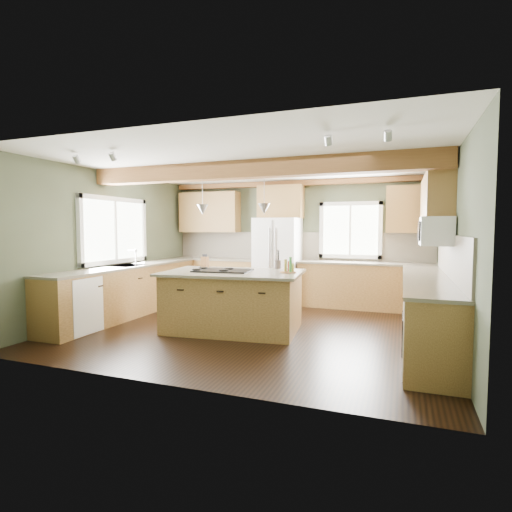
% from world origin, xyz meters
% --- Properties ---
extents(floor, '(5.60, 5.60, 0.00)m').
position_xyz_m(floor, '(0.00, 0.00, 0.00)').
color(floor, black).
rests_on(floor, ground).
extents(ceiling, '(5.60, 5.60, 0.00)m').
position_xyz_m(ceiling, '(0.00, 0.00, 2.60)').
color(ceiling, silver).
rests_on(ceiling, wall_back).
extents(wall_back, '(5.60, 0.00, 5.60)m').
position_xyz_m(wall_back, '(0.00, 2.50, 1.30)').
color(wall_back, '#404531').
rests_on(wall_back, ground).
extents(wall_left, '(0.00, 5.00, 5.00)m').
position_xyz_m(wall_left, '(-2.80, 0.00, 1.30)').
color(wall_left, '#404531').
rests_on(wall_left, ground).
extents(wall_right, '(0.00, 5.00, 5.00)m').
position_xyz_m(wall_right, '(2.80, 0.00, 1.30)').
color(wall_right, '#404531').
rests_on(wall_right, ground).
extents(ceiling_beam, '(5.55, 0.26, 0.26)m').
position_xyz_m(ceiling_beam, '(0.00, -0.24, 2.47)').
color(ceiling_beam, brown).
rests_on(ceiling_beam, ceiling).
extents(soffit_trim, '(5.55, 0.20, 0.10)m').
position_xyz_m(soffit_trim, '(0.00, 2.40, 2.54)').
color(soffit_trim, brown).
rests_on(soffit_trim, ceiling).
extents(backsplash_back, '(5.58, 0.03, 0.58)m').
position_xyz_m(backsplash_back, '(0.00, 2.48, 1.21)').
color(backsplash_back, brown).
rests_on(backsplash_back, wall_back).
extents(backsplash_right, '(0.03, 3.70, 0.58)m').
position_xyz_m(backsplash_right, '(2.78, 0.05, 1.21)').
color(backsplash_right, brown).
rests_on(backsplash_right, wall_right).
extents(base_cab_back_left, '(2.02, 0.60, 0.88)m').
position_xyz_m(base_cab_back_left, '(-1.79, 2.20, 0.44)').
color(base_cab_back_left, brown).
rests_on(base_cab_back_left, floor).
extents(counter_back_left, '(2.06, 0.64, 0.04)m').
position_xyz_m(counter_back_left, '(-1.79, 2.20, 0.90)').
color(counter_back_left, brown).
rests_on(counter_back_left, base_cab_back_left).
extents(base_cab_back_right, '(2.62, 0.60, 0.88)m').
position_xyz_m(base_cab_back_right, '(1.49, 2.20, 0.44)').
color(base_cab_back_right, brown).
rests_on(base_cab_back_right, floor).
extents(counter_back_right, '(2.66, 0.64, 0.04)m').
position_xyz_m(counter_back_right, '(1.49, 2.20, 0.90)').
color(counter_back_right, brown).
rests_on(counter_back_right, base_cab_back_right).
extents(base_cab_left, '(0.60, 3.70, 0.88)m').
position_xyz_m(base_cab_left, '(-2.50, 0.05, 0.44)').
color(base_cab_left, brown).
rests_on(base_cab_left, floor).
extents(counter_left, '(0.64, 3.74, 0.04)m').
position_xyz_m(counter_left, '(-2.50, 0.05, 0.90)').
color(counter_left, brown).
rests_on(counter_left, base_cab_left).
extents(base_cab_right, '(0.60, 3.70, 0.88)m').
position_xyz_m(base_cab_right, '(2.50, 0.05, 0.44)').
color(base_cab_right, brown).
rests_on(base_cab_right, floor).
extents(counter_right, '(0.64, 3.74, 0.04)m').
position_xyz_m(counter_right, '(2.50, 0.05, 0.90)').
color(counter_right, brown).
rests_on(counter_right, base_cab_right).
extents(upper_cab_back_left, '(1.40, 0.35, 0.90)m').
position_xyz_m(upper_cab_back_left, '(-1.99, 2.33, 1.95)').
color(upper_cab_back_left, brown).
rests_on(upper_cab_back_left, wall_back).
extents(upper_cab_over_fridge, '(0.96, 0.35, 0.70)m').
position_xyz_m(upper_cab_over_fridge, '(-0.30, 2.33, 2.15)').
color(upper_cab_over_fridge, brown).
rests_on(upper_cab_over_fridge, wall_back).
extents(upper_cab_right, '(0.35, 2.20, 0.90)m').
position_xyz_m(upper_cab_right, '(2.62, 0.90, 1.95)').
color(upper_cab_right, brown).
rests_on(upper_cab_right, wall_right).
extents(upper_cab_back_corner, '(0.90, 0.35, 0.90)m').
position_xyz_m(upper_cab_back_corner, '(2.30, 2.33, 1.95)').
color(upper_cab_back_corner, brown).
rests_on(upper_cab_back_corner, wall_back).
extents(window_left, '(0.04, 1.60, 1.05)m').
position_xyz_m(window_left, '(-2.78, 0.05, 1.55)').
color(window_left, white).
rests_on(window_left, wall_left).
extents(window_back, '(1.10, 0.04, 1.00)m').
position_xyz_m(window_back, '(1.15, 2.48, 1.55)').
color(window_back, white).
rests_on(window_back, wall_back).
extents(sink, '(0.50, 0.65, 0.03)m').
position_xyz_m(sink, '(-2.50, 0.05, 0.91)').
color(sink, '#262628').
rests_on(sink, counter_left).
extents(faucet, '(0.02, 0.02, 0.28)m').
position_xyz_m(faucet, '(-2.32, 0.05, 1.05)').
color(faucet, '#B2B2B7').
rests_on(faucet, sink).
extents(dishwasher, '(0.60, 0.60, 0.84)m').
position_xyz_m(dishwasher, '(-2.49, -1.25, 0.43)').
color(dishwasher, white).
rests_on(dishwasher, floor).
extents(oven, '(0.60, 0.72, 0.84)m').
position_xyz_m(oven, '(2.49, -1.25, 0.43)').
color(oven, white).
rests_on(oven, floor).
extents(microwave, '(0.40, 0.70, 0.38)m').
position_xyz_m(microwave, '(2.58, -0.05, 1.55)').
color(microwave, white).
rests_on(microwave, wall_right).
extents(pendant_left, '(0.18, 0.18, 0.16)m').
position_xyz_m(pendant_left, '(-0.79, -0.29, 1.88)').
color(pendant_left, '#B2B2B7').
rests_on(pendant_left, ceiling).
extents(pendant_right, '(0.18, 0.18, 0.16)m').
position_xyz_m(pendant_right, '(0.19, -0.19, 1.88)').
color(pendant_right, '#B2B2B7').
rests_on(pendant_right, ceiling).
extents(refrigerator, '(0.90, 0.74, 1.80)m').
position_xyz_m(refrigerator, '(-0.30, 2.12, 0.90)').
color(refrigerator, white).
rests_on(refrigerator, floor).
extents(island, '(2.10, 1.41, 0.88)m').
position_xyz_m(island, '(-0.30, -0.24, 0.44)').
color(island, brown).
rests_on(island, floor).
extents(island_top, '(2.24, 1.56, 0.04)m').
position_xyz_m(island_top, '(-0.30, -0.24, 0.90)').
color(island_top, brown).
rests_on(island_top, island).
extents(cooktop, '(0.91, 0.66, 0.02)m').
position_xyz_m(cooktop, '(-0.46, -0.26, 0.93)').
color(cooktop, black).
rests_on(cooktop, island_top).
extents(knife_block, '(0.12, 0.10, 0.19)m').
position_xyz_m(knife_block, '(-0.99, 0.15, 1.01)').
color(knife_block, brown).
rests_on(knife_block, island_top).
extents(utensil_crock, '(0.12, 0.12, 0.14)m').
position_xyz_m(utensil_crock, '(0.24, 0.36, 0.99)').
color(utensil_crock, '#36312B').
rests_on(utensil_crock, island_top).
extents(bottle_tray, '(0.30, 0.30, 0.22)m').
position_xyz_m(bottle_tray, '(0.55, -0.11, 1.03)').
color(bottle_tray, brown).
rests_on(bottle_tray, island_top).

